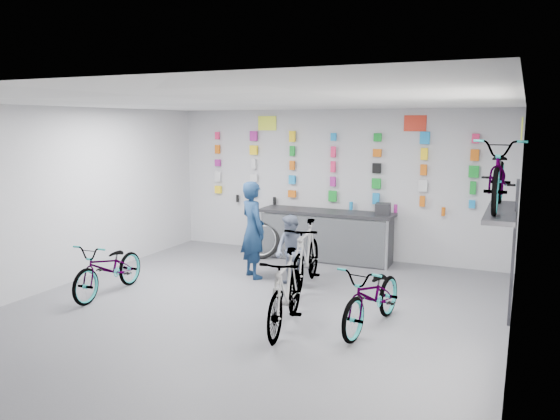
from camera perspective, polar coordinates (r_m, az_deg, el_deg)
The scene contains 20 objects.
floor at distance 7.95m, azimuth -3.96°, elevation -10.99°, with size 8.00×8.00×0.00m, color #56565C.
ceiling at distance 7.47m, azimuth -4.21°, elevation 11.16°, with size 8.00×8.00×0.00m, color white.
wall_back at distance 11.22m, azimuth 5.65°, elevation 2.76°, with size 7.00×7.00×0.00m, color silver.
wall_left at distance 9.71m, azimuth -22.58°, elevation 1.13°, with size 8.00×8.00×0.00m, color silver.
wall_right at distance 6.68m, azimuth 23.40°, elevation -2.25°, with size 8.00×8.00×0.00m, color silver.
counter at distance 10.95m, azimuth 4.80°, elevation -2.75°, with size 2.70×0.66×1.00m.
merch_wall at distance 11.09m, azimuth 6.05°, elevation 4.19°, with size 5.56×0.08×1.57m.
wall_bracket at distance 7.88m, azimuth 22.31°, elevation -0.82°, with size 0.39×1.90×2.00m.
sign_left at distance 11.70m, azimuth -1.35°, elevation 9.05°, with size 0.42×0.02×0.30m, color #ECFF3C.
sign_right at distance 10.73m, azimuth 13.94°, elevation 8.79°, with size 0.42×0.02×0.30m, color red.
sign_side at distance 7.77m, azimuth 23.96°, elevation 7.75°, with size 0.02×0.40×0.30m, color #ECFF3C.
bike_left at distance 9.17m, azimuth -17.42°, elevation -5.78°, with size 0.58×1.68×0.88m, color gray.
bike_center at distance 7.30m, azimuth 0.58°, elevation -8.49°, with size 0.49×1.74×1.05m, color gray.
bike_right at distance 7.44m, azimuth 9.69°, elevation -8.85°, with size 0.60×1.73×0.91m, color gray.
bike_service at distance 9.07m, azimuth 2.73°, elevation -4.75°, with size 0.53×1.86×1.12m, color gray.
bike_wall at distance 7.81m, azimuth 21.99°, elevation 3.48°, with size 0.63×1.80×0.95m, color gray.
clerk at distance 9.65m, azimuth -2.84°, elevation -2.07°, with size 0.63×0.41×1.72m, color #122A4C.
customer at distance 9.07m, azimuth 1.12°, elevation -4.39°, with size 0.60×0.46×1.23m, color slate.
spare_wheel at distance 11.11m, azimuth -1.94°, elevation -3.17°, with size 0.81×0.41×0.76m.
register at distance 10.53m, azimuth 10.71°, elevation 0.09°, with size 0.28×0.30×0.22m, color black.
Camera 1 is at (3.55, -6.57, 2.73)m, focal length 35.00 mm.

